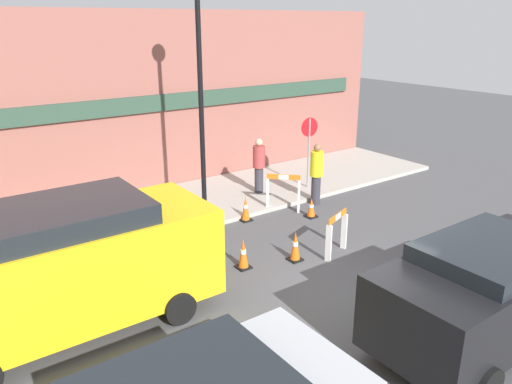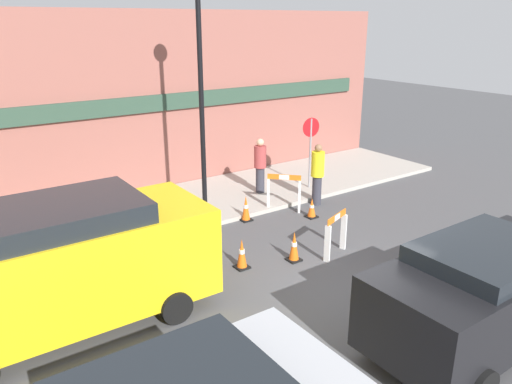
# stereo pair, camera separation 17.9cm
# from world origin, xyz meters

# --- Properties ---
(ground_plane) EXTENTS (60.00, 60.00, 0.00)m
(ground_plane) POSITION_xyz_m (0.00, 0.00, 0.00)
(ground_plane) COLOR #4C4C4F
(sidewalk_slab) EXTENTS (18.00, 3.59, 0.12)m
(sidewalk_slab) POSITION_xyz_m (0.00, 6.30, 0.06)
(sidewalk_slab) COLOR #ADA89E
(sidewalk_slab) RESTS_ON ground_plane
(storefront_facade) EXTENTS (18.00, 0.22, 5.50)m
(storefront_facade) POSITION_xyz_m (0.00, 8.17, 2.75)
(storefront_facade) COLOR #93564C
(storefront_facade) RESTS_ON ground_plane
(streetlamp_post) EXTENTS (0.44, 0.44, 6.23)m
(streetlamp_post) POSITION_xyz_m (-0.04, 5.22, 4.06)
(streetlamp_post) COLOR black
(streetlamp_post) RESTS_ON sidewalk_slab
(stop_sign) EXTENTS (0.60, 0.08, 2.24)m
(stop_sign) POSITION_xyz_m (3.82, 5.33, 1.62)
(stop_sign) COLOR gray
(stop_sign) RESTS_ON sidewalk_slab
(barricade_0) EXTENTS (0.59, 0.91, 1.11)m
(barricade_0) POSITION_xyz_m (-1.12, 4.08, 0.61)
(barricade_0) COLOR white
(barricade_0) RESTS_ON ground_plane
(barricade_1) EXTENTS (0.88, 0.43, 1.03)m
(barricade_1) POSITION_xyz_m (1.27, 1.46, 0.56)
(barricade_1) COLOR white
(barricade_1) RESTS_ON ground_plane
(barricade_2) EXTENTS (0.75, 0.78, 1.10)m
(barricade_2) POSITION_xyz_m (2.02, 4.35, 0.60)
(barricade_2) COLOR white
(barricade_2) RESTS_ON ground_plane
(traffic_cone_0) EXTENTS (0.30, 0.30, 0.56)m
(traffic_cone_0) POSITION_xyz_m (2.37, 3.55, 0.27)
(traffic_cone_0) COLOR black
(traffic_cone_0) RESTS_ON ground_plane
(traffic_cone_1) EXTENTS (0.30, 0.30, 0.72)m
(traffic_cone_1) POSITION_xyz_m (0.76, 4.40, 0.35)
(traffic_cone_1) COLOR black
(traffic_cone_1) RESTS_ON ground_plane
(traffic_cone_2) EXTENTS (0.30, 0.30, 0.69)m
(traffic_cone_2) POSITION_xyz_m (-0.86, 2.17, 0.33)
(traffic_cone_2) COLOR black
(traffic_cone_2) RESTS_ON ground_plane
(traffic_cone_3) EXTENTS (0.30, 0.30, 0.71)m
(traffic_cone_3) POSITION_xyz_m (0.31, 1.79, 0.34)
(traffic_cone_3) COLOR black
(traffic_cone_3) RESTS_ON ground_plane
(person_worker) EXTENTS (0.49, 0.49, 1.83)m
(person_worker) POSITION_xyz_m (3.17, 4.25, 0.98)
(person_worker) COLOR #33333D
(person_worker) RESTS_ON ground_plane
(person_pedestrian) EXTENTS (0.45, 0.45, 1.70)m
(person_pedestrian) POSITION_xyz_m (2.25, 5.83, 1.03)
(person_pedestrian) COLOR #33333D
(person_pedestrian) RESTS_ON sidewalk_slab
(parked_car_1) EXTENTS (4.30, 1.99, 1.81)m
(parked_car_1) POSITION_xyz_m (0.93, -2.33, 1.01)
(parked_car_1) COLOR black
(parked_car_1) RESTS_ON ground_plane
(work_van) EXTENTS (5.17, 2.23, 2.31)m
(work_van) POSITION_xyz_m (-4.58, 2.13, 1.26)
(work_van) COLOR yellow
(work_van) RESTS_ON ground_plane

